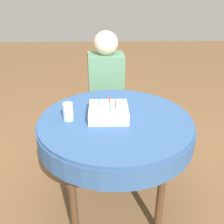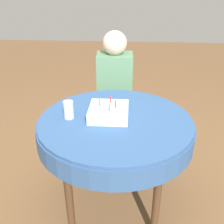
{
  "view_description": "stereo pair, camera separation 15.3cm",
  "coord_description": "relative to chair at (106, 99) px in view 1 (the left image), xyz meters",
  "views": [
    {
      "loc": [
        -0.07,
        -1.53,
        1.55
      ],
      "look_at": [
        -0.02,
        0.01,
        0.78
      ],
      "focal_mm": 42.0,
      "sensor_mm": 36.0,
      "label": 1
    },
    {
      "loc": [
        0.08,
        -1.52,
        1.55
      ],
      "look_at": [
        -0.02,
        0.01,
        0.78
      ],
      "focal_mm": 42.0,
      "sensor_mm": 36.0,
      "label": 2
    }
  ],
  "objects": [
    {
      "name": "chair",
      "position": [
        0.0,
        0.0,
        0.0
      ],
      "size": [
        0.39,
        0.39,
        0.95
      ],
      "rotation": [
        0.0,
        0.0,
        0.05
      ],
      "color": "#A37A4C",
      "rests_on": "ground_plane"
    },
    {
      "name": "dining_table",
      "position": [
        0.06,
        -0.86,
        0.15
      ],
      "size": [
        1.04,
        1.04,
        0.73
      ],
      "color": "#335689",
      "rests_on": "ground_plane"
    },
    {
      "name": "ground_plane",
      "position": [
        0.06,
        -0.86,
        -0.49
      ],
      "size": [
        12.0,
        12.0,
        0.0
      ],
      "primitive_type": "plane",
      "color": "brown"
    },
    {
      "name": "drinking_glass",
      "position": [
        -0.25,
        -0.87,
        0.3
      ],
      "size": [
        0.07,
        0.07,
        0.12
      ],
      "color": "silver",
      "rests_on": "dining_table"
    },
    {
      "name": "birthday_cake",
      "position": [
        0.01,
        -0.84,
        0.28
      ],
      "size": [
        0.26,
        0.26,
        0.12
      ],
      "color": "white",
      "rests_on": "dining_table"
    },
    {
      "name": "person",
      "position": [
        0.0,
        -0.09,
        0.21
      ],
      "size": [
        0.33,
        0.36,
        1.17
      ],
      "rotation": [
        0.0,
        0.0,
        0.05
      ],
      "color": "beige",
      "rests_on": "ground_plane"
    }
  ]
}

